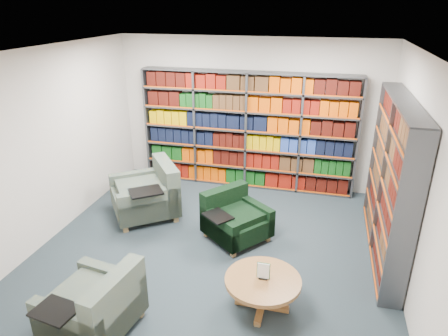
% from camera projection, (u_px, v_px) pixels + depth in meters
% --- Properties ---
extents(room_shell, '(5.02, 5.02, 2.82)m').
position_uv_depth(room_shell, '(213.00, 160.00, 5.30)').
color(room_shell, '#1C262E').
rests_on(room_shell, ground).
extents(bookshelf_back, '(4.00, 0.28, 2.20)m').
position_uv_depth(bookshelf_back, '(247.00, 131.00, 7.51)').
color(bookshelf_back, '#47494F').
rests_on(bookshelf_back, ground).
extents(bookshelf_right, '(0.28, 2.50, 2.20)m').
position_uv_depth(bookshelf_right, '(391.00, 181.00, 5.42)').
color(bookshelf_right, '#47494F').
rests_on(bookshelf_right, ground).
extents(chair_teal_left, '(1.39, 1.41, 0.91)m').
position_uv_depth(chair_teal_left, '(150.00, 195.00, 6.68)').
color(chair_teal_left, '#0E253D').
rests_on(chair_teal_left, ground).
extents(chair_green_right, '(1.14, 1.14, 0.74)m').
position_uv_depth(chair_green_right, '(234.00, 219.00, 6.06)').
color(chair_green_right, black).
rests_on(chair_green_right, ground).
extents(chair_teal_front, '(0.99, 1.09, 0.79)m').
position_uv_depth(chair_teal_front, '(98.00, 308.00, 4.27)').
color(chair_teal_front, '#0E253D').
rests_on(chair_teal_front, ground).
extents(coffee_table, '(0.88, 0.88, 0.62)m').
position_uv_depth(coffee_table, '(263.00, 285.00, 4.60)').
color(coffee_table, '#995D38').
rests_on(coffee_table, ground).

